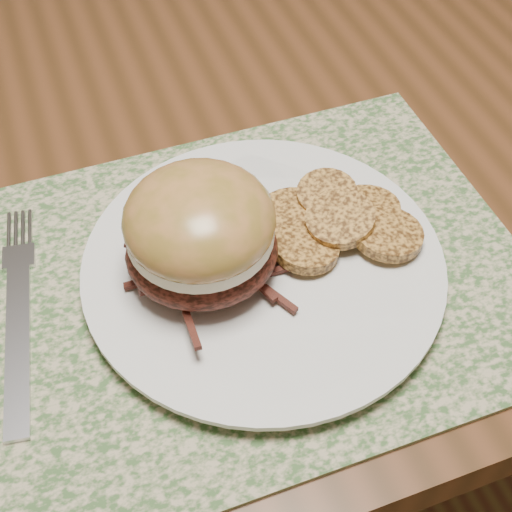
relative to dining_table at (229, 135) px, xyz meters
The scene contains 7 objects.
ground 0.67m from the dining_table, ahead, with size 3.50×3.50×0.00m, color #57311E.
dining_table is the anchor object (origin of this frame).
placemat 0.28m from the dining_table, 106.98° to the right, with size 0.45×0.33×0.00m, color #3F6131.
dinner_plate 0.28m from the dining_table, 102.38° to the right, with size 0.26×0.26×0.02m, color silver.
pork_sandwich 0.30m from the dining_table, 112.21° to the right, with size 0.13×0.13×0.08m.
roasted_potatoes 0.27m from the dining_table, 87.84° to the right, with size 0.13×0.11×0.03m.
fork 0.34m from the dining_table, 136.43° to the right, with size 0.05×0.21×0.00m.
Camera 1 is at (-0.18, -0.57, 1.19)m, focal length 50.00 mm.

